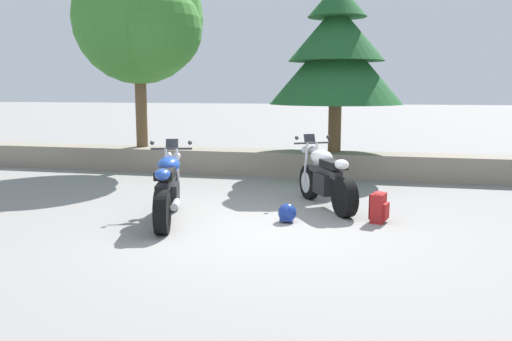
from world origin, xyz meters
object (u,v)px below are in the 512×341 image
at_px(motorcycle_blue_near_left, 168,189).
at_px(pine_tree_mid_left, 336,53).
at_px(rider_backpack, 379,206).
at_px(motorcycle_white_centre, 325,179).
at_px(leafy_tree_far_left, 142,21).
at_px(rider_helmet, 287,213).

distance_m(motorcycle_blue_near_left, pine_tree_mid_left, 5.70).
relative_size(rider_backpack, pine_tree_mid_left, 0.13).
distance_m(motorcycle_white_centre, leafy_tree_far_left, 6.51).
height_order(motorcycle_blue_near_left, motorcycle_white_centre, same).
height_order(motorcycle_blue_near_left, leafy_tree_far_left, leafy_tree_far_left).
relative_size(motorcycle_blue_near_left, motorcycle_white_centre, 1.08).
height_order(motorcycle_white_centre, rider_backpack, motorcycle_white_centre).
xyz_separation_m(motorcycle_white_centre, rider_backpack, (0.89, -0.87, -0.24)).
bearing_deg(rider_backpack, leafy_tree_far_left, 143.70).
distance_m(motorcycle_white_centre, rider_helmet, 1.29).
height_order(rider_helmet, pine_tree_mid_left, pine_tree_mid_left).
bearing_deg(leafy_tree_far_left, rider_backpack, -36.30).
bearing_deg(leafy_tree_far_left, rider_helmet, -45.94).
bearing_deg(pine_tree_mid_left, leafy_tree_far_left, -179.34).
relative_size(motorcycle_white_centre, leafy_tree_far_left, 0.40).
height_order(rider_backpack, pine_tree_mid_left, pine_tree_mid_left).
xyz_separation_m(motorcycle_blue_near_left, pine_tree_mid_left, (2.09, 4.79, 2.27)).
bearing_deg(motorcycle_white_centre, leafy_tree_far_left, 145.43).
bearing_deg(rider_backpack, motorcycle_white_centre, 135.70).
bearing_deg(rider_helmet, motorcycle_white_centre, 68.85).
height_order(motorcycle_blue_near_left, rider_helmet, motorcycle_blue_near_left).
distance_m(leafy_tree_far_left, pine_tree_mid_left, 4.67).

